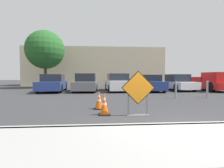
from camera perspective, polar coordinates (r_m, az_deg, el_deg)
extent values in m
plane|color=#333335|center=(14.31, 4.08, -2.64)|extent=(96.00, 96.00, 0.00)
cube|color=#999993|center=(3.94, 30.08, -15.90)|extent=(26.21, 2.06, 0.14)
cube|color=#999993|center=(4.78, 22.89, -12.48)|extent=(26.21, 0.20, 0.14)
cube|color=black|center=(5.75, 8.53, -1.19)|extent=(1.10, 0.02, 1.10)
cube|color=orange|center=(5.73, 8.56, -1.19)|extent=(1.04, 0.02, 1.04)
cube|color=slate|center=(5.92, 8.37, -9.99)|extent=(0.74, 0.20, 0.02)
cube|color=slate|center=(5.78, 5.37, -5.75)|extent=(0.04, 0.04, 0.92)
cube|color=slate|center=(5.91, 11.36, -5.59)|extent=(0.04, 0.04, 0.92)
cube|color=black|center=(5.93, -2.53, -9.89)|extent=(0.38, 0.38, 0.03)
cone|color=#EA590F|center=(5.87, -2.54, -6.37)|extent=(0.28, 0.28, 0.71)
cylinder|color=white|center=(5.84, -2.54, -4.85)|extent=(0.09, 0.09, 0.06)
cylinder|color=white|center=(5.87, -2.54, -6.50)|extent=(0.16, 0.16, 0.06)
cube|color=black|center=(6.99, -4.28, -7.99)|extent=(0.40, 0.40, 0.03)
cone|color=#EA590F|center=(6.94, -4.29, -5.17)|extent=(0.30, 0.30, 0.66)
cylinder|color=white|center=(6.92, -4.29, -3.97)|extent=(0.10, 0.10, 0.06)
cylinder|color=white|center=(6.94, -4.29, -5.28)|extent=(0.17, 0.17, 0.06)
cube|color=navy|center=(15.61, -18.74, -0.37)|extent=(2.15, 4.70, 0.67)
cube|color=#1E232D|center=(15.70, -18.69, 1.95)|extent=(1.78, 2.21, 0.59)
cylinder|color=black|center=(14.07, -16.34, -1.36)|extent=(0.24, 0.73, 0.72)
cylinder|color=black|center=(14.43, -23.18, -1.37)|extent=(0.24, 0.73, 0.72)
cylinder|color=black|center=(16.89, -14.92, -0.71)|extent=(0.24, 0.73, 0.72)
cylinder|color=black|center=(17.19, -20.68, -0.73)|extent=(0.24, 0.73, 0.72)
cube|color=slate|center=(15.34, -8.47, -0.39)|extent=(1.97, 4.67, 0.68)
cube|color=#1E232D|center=(15.43, -8.45, 2.15)|extent=(1.68, 2.17, 0.67)
cylinder|color=black|center=(13.86, -5.54, -1.51)|extent=(0.22, 0.63, 0.63)
cylinder|color=black|center=(14.04, -12.47, -1.50)|extent=(0.22, 0.63, 0.63)
cylinder|color=black|center=(16.72, -5.11, -0.81)|extent=(0.22, 0.63, 0.63)
cylinder|color=black|center=(16.87, -10.88, -0.82)|extent=(0.22, 0.63, 0.63)
cube|color=silver|center=(15.45, 1.86, -0.22)|extent=(2.08, 4.75, 0.76)
cube|color=#1E232D|center=(15.55, 1.80, 2.30)|extent=(1.75, 2.22, 0.60)
cylinder|color=black|center=(14.21, 6.22, -1.46)|extent=(0.23, 0.61, 0.61)
cylinder|color=black|center=(13.92, -0.76, -1.53)|extent=(0.23, 0.61, 0.61)
cylinder|color=black|center=(17.04, 4.00, -0.78)|extent=(0.23, 0.61, 0.61)
cylinder|color=black|center=(16.80, -1.83, -0.83)|extent=(0.23, 0.61, 0.61)
cube|color=navy|center=(15.48, 12.35, -0.34)|extent=(2.00, 4.14, 0.70)
cube|color=#1E232D|center=(15.56, 12.28, 1.97)|extent=(1.67, 1.94, 0.54)
cylinder|color=black|center=(14.52, 16.72, -1.38)|extent=(0.23, 0.66, 0.65)
cylinder|color=black|center=(14.08, 10.32, -1.43)|extent=(0.23, 0.66, 0.65)
cylinder|color=black|center=(16.91, 14.03, -0.80)|extent=(0.23, 0.66, 0.65)
cylinder|color=black|center=(16.54, 8.51, -0.83)|extent=(0.23, 0.66, 0.65)
cube|color=white|center=(17.08, 20.66, -0.27)|extent=(2.01, 4.32, 0.61)
cube|color=#1E232D|center=(17.15, 20.52, 1.88)|extent=(1.67, 2.03, 0.66)
cylinder|color=black|center=(16.38, 25.34, -0.97)|extent=(0.24, 0.72, 0.71)
cylinder|color=black|center=(15.55, 20.33, -1.06)|extent=(0.24, 0.72, 0.71)
cylinder|color=black|center=(18.62, 20.92, -0.50)|extent=(0.24, 0.72, 0.71)
cylinder|color=black|center=(17.90, 16.36, -0.55)|extent=(0.24, 0.72, 0.71)
cube|color=red|center=(18.13, 29.12, -0.28)|extent=(1.93, 5.22, 0.55)
cube|color=red|center=(17.14, 31.33, 1.87)|extent=(1.76, 2.09, 0.85)
cube|color=red|center=(20.02, 25.61, 1.46)|extent=(1.80, 0.11, 0.45)
cube|color=red|center=(19.48, 29.68, 1.36)|extent=(0.11, 2.50, 0.45)
cube|color=red|center=(18.53, 25.05, 1.41)|extent=(0.11, 2.50, 0.45)
cylinder|color=black|center=(16.35, 29.57, -0.88)|extent=(0.24, 0.82, 0.82)
cylinder|color=black|center=(19.92, 28.74, -0.31)|extent=(0.24, 0.82, 0.82)
cylinder|color=black|center=(19.02, 24.31, -0.34)|extent=(0.24, 0.82, 0.82)
cylinder|color=gray|center=(10.84, 20.13, -1.99)|extent=(0.11, 0.11, 0.93)
sphere|color=gray|center=(10.81, 20.17, 0.47)|extent=(0.12, 0.12, 0.12)
cylinder|color=gray|center=(11.76, 28.63, -1.69)|extent=(0.11, 0.11, 0.98)
sphere|color=gray|center=(11.74, 28.68, 0.69)|extent=(0.12, 0.12, 0.12)
cube|color=beige|center=(25.68, -5.52, 5.47)|extent=(19.01, 5.00, 5.21)
cylinder|color=#513823|center=(20.58, -20.89, 2.44)|extent=(0.32, 0.32, 2.62)
sphere|color=#235B23|center=(20.78, -21.02, 10.41)|extent=(4.19, 4.19, 4.19)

